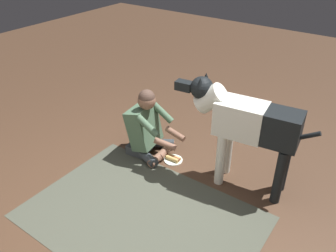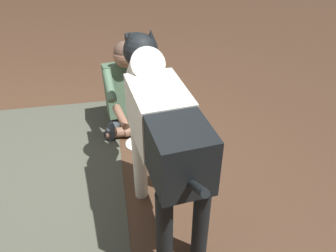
% 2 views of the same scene
% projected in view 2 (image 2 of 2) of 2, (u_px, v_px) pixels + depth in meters
% --- Properties ---
extents(ground_plane, '(14.00, 14.00, 0.00)m').
position_uv_depth(ground_plane, '(74.00, 176.00, 2.78)').
color(ground_plane, '#493122').
extents(area_rug, '(2.23, 1.56, 0.01)m').
position_uv_depth(area_rug, '(27.00, 176.00, 2.78)').
color(area_rug, '#46493C').
rests_on(area_rug, ground).
extents(person_sitting_on_floor, '(0.71, 0.57, 0.86)m').
position_uv_depth(person_sitting_on_floor, '(128.00, 93.00, 3.21)').
color(person_sitting_on_floor, '#343B40').
rests_on(person_sitting_on_floor, ground).
extents(large_dog, '(1.49, 0.41, 1.18)m').
position_uv_depth(large_dog, '(161.00, 124.00, 2.06)').
color(large_dog, silver).
rests_on(large_dog, ground).
extents(hot_dog_on_plate, '(0.23, 0.23, 0.06)m').
position_uv_depth(hot_dog_on_plate, '(138.00, 142.00, 3.12)').
color(hot_dog_on_plate, white).
rests_on(hot_dog_on_plate, ground).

